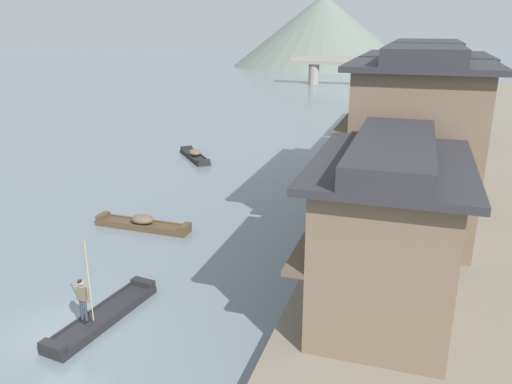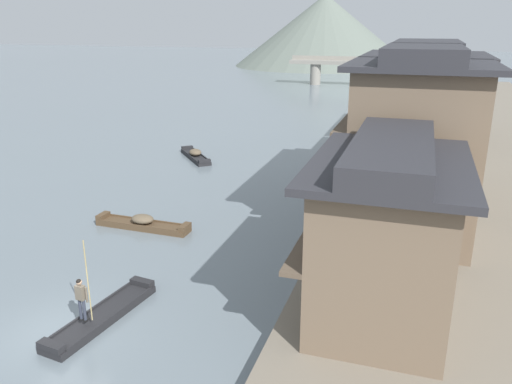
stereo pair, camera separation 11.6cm
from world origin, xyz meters
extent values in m
plane|color=slate|center=(0.00, 0.00, 0.00)|extent=(400.00, 400.00, 0.00)
cube|color=slate|center=(16.37, 30.00, 0.31)|extent=(18.00, 110.00, 0.63)
cube|color=#232326|center=(1.02, 1.15, 0.13)|extent=(1.73, 5.12, 0.26)
cube|color=#232326|center=(1.34, 3.49, 0.37)|extent=(1.01, 0.49, 0.23)
cube|color=#232326|center=(0.71, -1.20, 0.37)|extent=(1.01, 0.49, 0.23)
cube|color=#232326|center=(0.53, 1.21, 0.30)|extent=(0.68, 4.49, 0.08)
cube|color=#232326|center=(1.52, 1.08, 0.30)|extent=(0.68, 4.49, 0.08)
cube|color=black|center=(0.82, 0.32, 0.51)|extent=(0.13, 0.23, 0.05)
cylinder|color=#333847|center=(0.82, 0.28, 0.93)|extent=(0.11, 0.11, 0.78)
cube|color=black|center=(1.00, 0.29, 0.51)|extent=(0.13, 0.23, 0.05)
cylinder|color=#333847|center=(1.00, 0.25, 0.93)|extent=(0.11, 0.11, 0.78)
cube|color=#665B4C|center=(0.91, 0.27, 1.58)|extent=(0.34, 0.24, 0.52)
cylinder|color=#665B4C|center=(0.71, 0.35, 1.51)|extent=(0.08, 0.08, 0.56)
cylinder|color=#665B4C|center=(1.12, 0.30, 1.51)|extent=(0.08, 0.08, 0.56)
sphere|color=tan|center=(0.91, 0.27, 1.98)|extent=(0.20, 0.20, 0.20)
sphere|color=black|center=(0.91, 0.26, 2.00)|extent=(0.18, 0.18, 0.18)
cylinder|color=tan|center=(1.22, 0.33, 2.03)|extent=(0.04, 0.04, 3.00)
cube|color=#232326|center=(5.37, 39.36, 0.11)|extent=(1.23, 4.95, 0.21)
cube|color=#232326|center=(5.43, 41.67, 0.31)|extent=(1.01, 0.38, 0.19)
cube|color=#232326|center=(5.32, 37.04, 0.31)|extent=(1.01, 0.38, 0.19)
cube|color=#232326|center=(4.86, 39.37, 0.25)|extent=(0.19, 4.43, 0.08)
cube|color=#232326|center=(5.89, 39.34, 0.25)|extent=(0.19, 4.43, 0.08)
ellipsoid|color=olive|center=(5.37, 39.36, 0.49)|extent=(1.03, 1.42, 0.55)
cube|color=#33281E|center=(5.38, 46.73, 0.14)|extent=(1.90, 4.21, 0.28)
cube|color=#33281E|center=(5.84, 48.58, 0.40)|extent=(0.90, 0.55, 0.25)
cube|color=#33281E|center=(4.92, 44.89, 0.40)|extent=(0.90, 0.55, 0.25)
cube|color=#33281E|center=(4.96, 46.84, 0.32)|extent=(0.95, 3.52, 0.08)
cube|color=#33281E|center=(5.79, 46.63, 0.32)|extent=(0.95, 3.52, 0.08)
ellipsoid|color=brown|center=(5.38, 46.73, 0.51)|extent=(1.10, 1.35, 0.46)
cube|color=#232326|center=(-5.36, 23.47, 0.13)|extent=(4.08, 4.49, 0.26)
cube|color=#232326|center=(-6.91, 25.27, 0.37)|extent=(0.94, 0.88, 0.23)
cube|color=#232326|center=(-3.81, 21.68, 0.37)|extent=(0.94, 0.88, 0.23)
cube|color=#232326|center=(-5.72, 23.16, 0.30)|extent=(3.04, 3.49, 0.08)
cube|color=#232326|center=(-5.00, 23.79, 0.30)|extent=(3.04, 3.49, 0.08)
ellipsoid|color=brown|center=(-5.36, 23.47, 0.51)|extent=(1.55, 1.59, 0.51)
cube|color=brown|center=(-1.99, 9.34, 0.14)|extent=(5.21, 1.08, 0.27)
cube|color=brown|center=(0.46, 9.29, 0.40)|extent=(0.38, 0.89, 0.25)
cube|color=brown|center=(-4.44, 9.39, 0.40)|extent=(0.38, 0.89, 0.25)
cube|color=brown|center=(-1.98, 9.79, 0.31)|extent=(4.70, 0.17, 0.08)
cube|color=brown|center=(-2.00, 8.89, 0.31)|extent=(4.70, 0.17, 0.08)
ellipsoid|color=brown|center=(-1.99, 9.34, 0.52)|extent=(1.25, 0.90, 0.48)
cube|color=#232326|center=(5.01, 52.23, 0.11)|extent=(1.25, 5.23, 0.23)
cube|color=#232326|center=(4.80, 54.66, 0.33)|extent=(0.75, 0.42, 0.20)
cube|color=#232326|center=(5.22, 49.80, 0.33)|extent=(0.75, 0.42, 0.20)
cube|color=#232326|center=(4.65, 52.20, 0.27)|extent=(0.49, 4.67, 0.08)
cube|color=#232326|center=(5.37, 52.26, 0.27)|extent=(0.49, 4.67, 0.08)
cube|color=#75604C|center=(10.60, 4.02, 3.23)|extent=(4.18, 6.88, 5.20)
cube|color=brown|center=(8.16, 4.02, 3.23)|extent=(0.70, 6.88, 0.16)
cube|color=#2D2D33|center=(10.60, 4.02, 5.95)|extent=(5.08, 7.78, 0.24)
cube|color=#2D2D33|center=(10.60, 4.02, 6.42)|extent=(2.51, 7.78, 0.70)
cube|color=#75604C|center=(11.24, 11.31, 4.53)|extent=(5.46, 5.64, 7.80)
cube|color=brown|center=(8.16, 11.31, 3.23)|extent=(0.70, 5.64, 0.16)
cube|color=brown|center=(8.16, 11.31, 5.83)|extent=(0.70, 5.64, 0.16)
cube|color=#2D2D33|center=(11.24, 11.31, 8.55)|extent=(6.36, 6.54, 0.24)
cube|color=#2D2D33|center=(11.24, 11.31, 9.02)|extent=(3.27, 6.54, 0.70)
cube|color=brown|center=(11.37, 18.08, 4.53)|extent=(5.72, 6.77, 7.80)
cube|color=#4D4135|center=(8.16, 18.08, 3.23)|extent=(0.70, 6.77, 0.16)
cube|color=#4D4135|center=(8.16, 18.08, 5.83)|extent=(0.70, 6.77, 0.16)
cube|color=#2D2D33|center=(11.37, 18.08, 8.55)|extent=(6.62, 7.67, 0.24)
cube|color=#2D2D33|center=(11.37, 18.08, 9.02)|extent=(3.43, 7.67, 0.70)
cube|color=gray|center=(10.97, 25.77, 3.23)|extent=(4.92, 7.27, 5.20)
cube|color=gray|center=(8.16, 25.77, 3.23)|extent=(0.70, 7.27, 0.16)
cube|color=#4C4238|center=(10.97, 25.77, 5.95)|extent=(5.82, 8.17, 0.24)
cube|color=#4C4238|center=(10.97, 25.77, 6.42)|extent=(2.95, 8.17, 0.70)
cube|color=brown|center=(11.23, 33.54, 3.23)|extent=(5.45, 5.32, 5.20)
cube|color=#4D4135|center=(8.16, 33.54, 3.23)|extent=(0.70, 5.32, 0.16)
cube|color=#2D2D33|center=(11.23, 33.54, 5.95)|extent=(6.35, 6.22, 0.24)
cube|color=#2D2D33|center=(11.23, 33.54, 6.42)|extent=(3.27, 6.22, 0.70)
cube|color=#7F705B|center=(11.02, 40.17, 3.23)|extent=(5.02, 5.80, 5.20)
cube|color=brown|center=(8.16, 40.17, 3.23)|extent=(0.70, 5.80, 0.16)
cube|color=#3D3838|center=(11.02, 40.17, 5.95)|extent=(5.92, 6.70, 0.24)
cube|color=#3D3838|center=(11.02, 40.17, 6.42)|extent=(3.01, 6.70, 0.70)
cube|color=gray|center=(0.00, 76.63, 3.80)|extent=(22.09, 2.40, 0.60)
cylinder|color=gray|center=(-6.63, 76.63, 1.75)|extent=(1.80, 1.80, 3.50)
cylinder|color=gray|center=(6.63, 76.63, 1.75)|extent=(1.80, 1.80, 3.50)
cube|color=gray|center=(0.00, 77.63, 4.45)|extent=(22.09, 0.30, 0.70)
cone|color=slate|center=(-13.00, 117.44, 8.39)|extent=(43.89, 43.89, 16.77)
camera|label=1|loc=(11.22, -12.57, 10.32)|focal=35.80mm
camera|label=2|loc=(11.33, -12.53, 10.32)|focal=35.80mm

